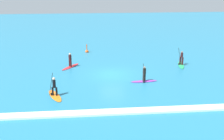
{
  "coord_description": "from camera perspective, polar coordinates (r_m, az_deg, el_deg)",
  "views": [
    {
      "loc": [
        -2.73,
        -28.61,
        9.89
      ],
      "look_at": [
        0.0,
        0.0,
        0.5
      ],
      "focal_mm": 44.02,
      "sensor_mm": 36.0,
      "label": 1
    }
  ],
  "objects": [
    {
      "name": "wave_crest",
      "position": [
        21.81,
        2.35,
        -8.62
      ],
      "size": [
        22.22,
        0.9,
        0.18
      ],
      "primitive_type": "cube",
      "color": "white",
      "rests_on": "ground_plane"
    },
    {
      "name": "surfer_on_purple_board",
      "position": [
        28.25,
        6.69,
        -1.53
      ],
      "size": [
        2.78,
        0.84,
        2.0
      ],
      "rotation": [
        0.0,
        0.0,
        3.22
      ],
      "color": "purple",
      "rests_on": "ground_plane"
    },
    {
      "name": "marker_buoy",
      "position": [
        39.87,
        -5.24,
        3.94
      ],
      "size": [
        0.48,
        0.48,
        1.29
      ],
      "color": "#E55119",
      "rests_on": "ground_plane"
    },
    {
      "name": "surfer_on_orange_board",
      "position": [
        25.14,
        -11.84,
        -4.44
      ],
      "size": [
        1.83,
        3.12,
        2.19
      ],
      "rotation": [
        0.0,
        0.0,
        1.95
      ],
      "color": "orange",
      "rests_on": "ground_plane"
    },
    {
      "name": "surfer_on_green_board",
      "position": [
        34.58,
        14.17,
        1.54
      ],
      "size": [
        1.47,
        3.31,
        2.25
      ],
      "rotation": [
        0.0,
        0.0,
        4.46
      ],
      "color": "#23B266",
      "rests_on": "ground_plane"
    },
    {
      "name": "surfer_on_red_board",
      "position": [
        33.15,
        -8.66,
        1.42
      ],
      "size": [
        2.26,
        2.95,
        1.74
      ],
      "rotation": [
        0.0,
        0.0,
        0.98
      ],
      "color": "red",
      "rests_on": "ground_plane"
    },
    {
      "name": "ground_plane",
      "position": [
        30.39,
        0.0,
        -0.9
      ],
      "size": [
        120.0,
        120.0,
        0.0
      ],
      "primitive_type": "plane",
      "color": "teal",
      "rests_on": "ground"
    }
  ]
}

